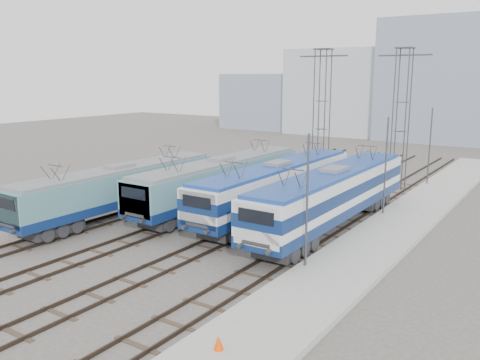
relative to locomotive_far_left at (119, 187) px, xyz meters
name	(u,v)px	position (x,y,z in m)	size (l,w,h in m)	color
ground	(153,250)	(6.75, -3.80, -2.15)	(160.00, 160.00, 0.00)	#514C47
platform	(376,242)	(16.95, 4.20, -2.00)	(4.00, 70.00, 0.30)	#9E9E99
locomotive_far_left	(119,187)	(0.00, 0.00, 0.00)	(2.73, 17.22, 3.24)	navy
locomotive_center_left	(220,179)	(4.50, 5.77, 0.08)	(2.83, 17.90, 3.37)	navy
locomotive_center_right	(276,184)	(9.00, 6.27, 0.15)	(2.86, 18.06, 3.39)	navy
locomotive_far_right	(332,193)	(13.50, 5.59, 0.23)	(2.96, 18.73, 3.52)	navy
catenary_tower_west	(322,111)	(6.75, 18.20, 4.49)	(4.50, 1.20, 12.00)	#3F4247
catenary_tower_east	(401,112)	(13.25, 20.20, 4.49)	(4.50, 1.20, 12.00)	#3F4247
mast_front	(307,204)	(15.35, -1.80, 1.35)	(0.12, 0.12, 7.00)	#3F4247
mast_mid	(385,168)	(15.35, 10.20, 1.35)	(0.12, 0.12, 7.00)	#3F4247
mast_rear	(430,148)	(15.35, 22.20, 1.35)	(0.12, 0.12, 7.00)	#3F4247
safety_cone	(219,343)	(16.48, -10.76, -1.59)	(0.35, 0.35, 0.53)	#FE4300
building_west	(347,92)	(-7.25, 58.20, 4.85)	(18.00, 12.00, 14.00)	#A3ACB7
building_center	(462,80)	(10.75, 58.20, 6.85)	(22.00, 14.00, 18.00)	gray
building_far_west	(265,101)	(-23.25, 58.20, 2.85)	(14.00, 10.00, 10.00)	gray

